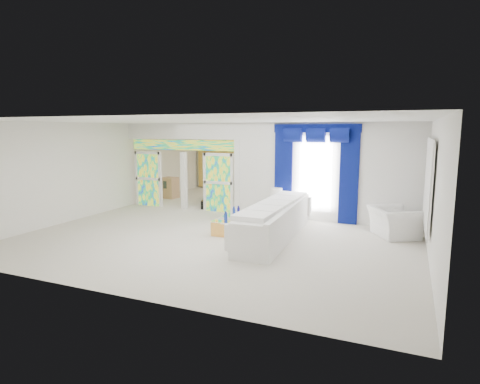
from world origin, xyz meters
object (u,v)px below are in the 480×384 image
at_px(white_sofa, 275,222).
at_px(coffee_table, 233,223).
at_px(armchair, 394,222).
at_px(grand_piano, 232,189).
at_px(console_table, 285,213).

bearing_deg(white_sofa, coffee_table, 165.04).
relative_size(white_sofa, armchair, 3.64).
bearing_deg(grand_piano, armchair, -47.10).
height_order(white_sofa, console_table, white_sofa).
bearing_deg(white_sofa, console_table, 97.08).
bearing_deg(grand_piano, coffee_table, -85.68).
xyz_separation_m(white_sofa, coffee_table, (-1.35, 0.30, -0.22)).
distance_m(console_table, armchair, 3.28).
xyz_separation_m(console_table, grand_piano, (-2.84, 2.30, 0.28)).
xyz_separation_m(coffee_table, console_table, (1.00, 1.81, 0.01)).
relative_size(white_sofa, console_table, 3.57).
xyz_separation_m(white_sofa, console_table, (-0.35, 2.11, -0.21)).
bearing_deg(grand_piano, white_sofa, -73.94).
xyz_separation_m(console_table, armchair, (3.17, -0.80, 0.18)).
height_order(white_sofa, coffee_table, white_sofa).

